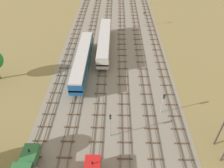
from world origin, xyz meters
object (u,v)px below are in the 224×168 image
Objects in this scene: passenger_coach_left_far at (83,59)px; signal_post_near at (110,123)px; signal_post_nearest at (144,17)px; passenger_coach_centre_left_farther at (104,41)px; signal_post_mid at (163,101)px.

signal_post_near is at bearing -70.47° from passenger_coach_left_far.
signal_post_nearest is 44.96m from signal_post_near.
passenger_coach_centre_left_farther is 4.11× the size of signal_post_near.
signal_post_near is at bearing -101.96° from signal_post_nearest.
passenger_coach_left_far is 4.56× the size of signal_post_nearest.
passenger_coach_centre_left_farther is at bearing 94.63° from signal_post_near.
passenger_coach_centre_left_farther is 4.72× the size of signal_post_mid.
signal_post_near is at bearing -85.37° from passenger_coach_centre_left_farther.
signal_post_nearest is 38.37m from signal_post_mid.
signal_post_near is (6.99, -19.70, 0.79)m from passenger_coach_left_far.
signal_post_nearest is at bearing 78.04° from signal_post_near.
passenger_coach_left_far is 20.92m from signal_post_near.
passenger_coach_centre_left_farther is (4.66, 9.06, 0.00)m from passenger_coach_left_far.
passenger_coach_left_far is at bearing -123.89° from signal_post_nearest.
signal_post_mid is (11.65, -23.15, 0.38)m from passenger_coach_centre_left_farther.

